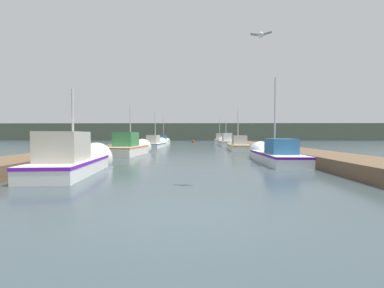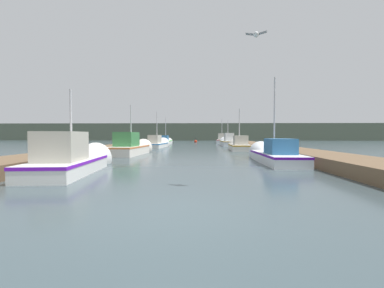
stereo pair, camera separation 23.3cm
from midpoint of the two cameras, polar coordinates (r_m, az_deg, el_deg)
name	(u,v)px [view 1 (the left image)]	position (r m, az deg, el deg)	size (l,w,h in m)	color
ground_plane	(177,214)	(4.78, -4.86, -15.23)	(200.00, 200.00, 0.00)	#38474C
dock_left	(109,149)	(21.78, -18.18, -1.11)	(2.61, 40.00, 0.50)	brown
dock_right	(276,149)	(21.49, 17.81, -1.14)	(2.61, 40.00, 0.50)	brown
distant_shore_ridge	(195,132)	(70.01, 0.62, 2.64)	(120.00, 16.00, 4.20)	#4C5647
fishing_boat_0	(77,160)	(10.87, -24.81, -3.20)	(2.15, 5.56, 3.63)	silver
fishing_boat_1	(273,154)	(14.18, 17.11, -2.21)	(1.66, 6.08, 4.85)	silver
fishing_boat_2	(132,147)	(19.08, -13.60, -0.72)	(1.95, 5.82, 3.99)	silver
fishing_boat_3	(238,145)	(24.39, 9.83, -0.30)	(1.84, 5.15, 4.36)	silver
fishing_boat_4	(156,144)	(30.16, -8.16, 0.09)	(2.13, 6.49, 4.65)	silver
fishing_boat_5	(226,142)	(34.11, 7.29, 0.50)	(1.82, 6.24, 3.85)	silver
fishing_boat_6	(164,141)	(38.19, -6.45, 0.56)	(1.51, 5.22, 4.42)	silver
fishing_boat_7	(220,140)	(42.83, 6.00, 0.85)	(2.21, 5.93, 4.49)	silver
mooring_piling_0	(156,141)	(36.90, -8.11, 0.66)	(0.27, 0.27, 1.03)	#473523
mooring_piling_1	(294,151)	(14.90, 21.23, -1.39)	(0.30, 0.30, 1.10)	#473523
channel_buoy	(193,141)	(48.05, 0.15, 0.57)	(0.55, 0.55, 1.05)	red
seagull_lead	(261,35)	(7.56, 14.15, 22.48)	(0.56, 0.31, 0.12)	white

